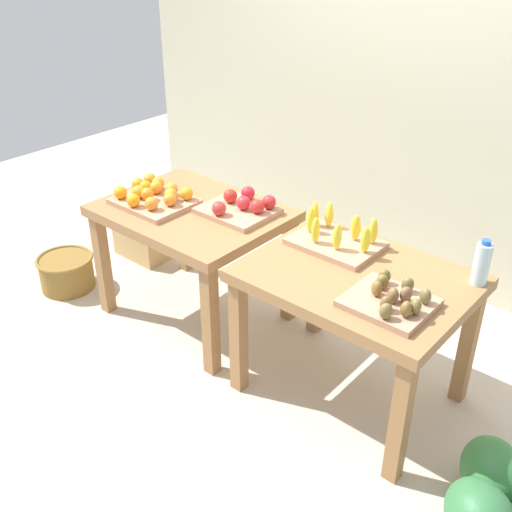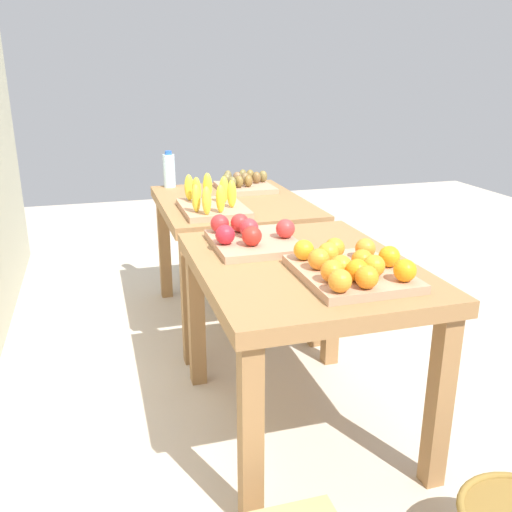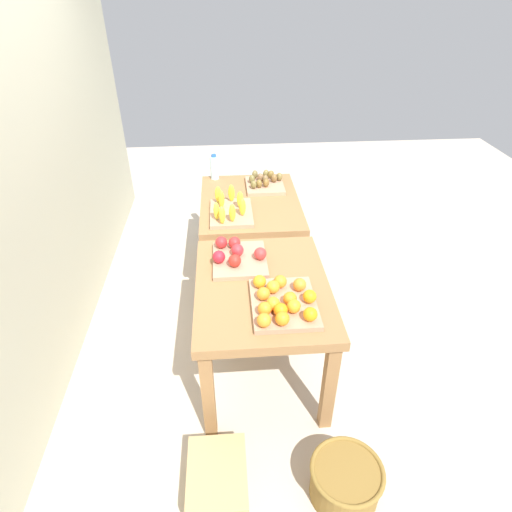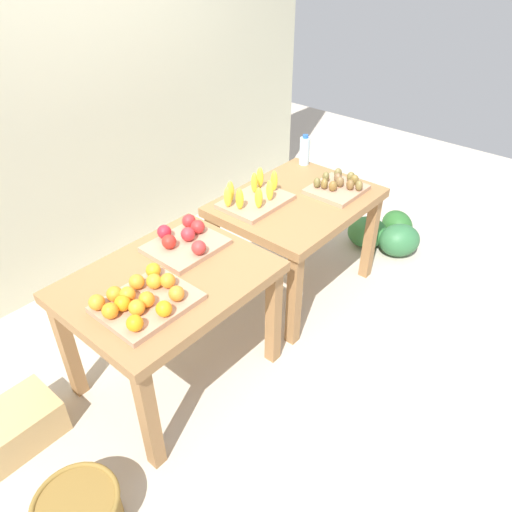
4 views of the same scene
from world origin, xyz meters
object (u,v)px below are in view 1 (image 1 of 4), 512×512
at_px(banana_crate, 336,237).
at_px(cardboard_produce_box, 147,241).
at_px(display_table_left, 193,225).
at_px(wicker_basket, 66,271).
at_px(display_table_right, 356,293).
at_px(apple_bin, 241,207).
at_px(watermelon_pile, 502,503).
at_px(orange_bin, 153,196).
at_px(kiwi_bin, 392,300).
at_px(water_bottle, 482,264).

bearing_deg(banana_crate, cardboard_produce_box, 175.55).
bearing_deg(display_table_left, wicker_basket, -158.42).
relative_size(display_table_left, display_table_right, 1.00).
xyz_separation_m(apple_bin, watermelon_pile, (1.78, -0.41, -0.64)).
height_order(orange_bin, banana_crate, banana_crate).
bearing_deg(orange_bin, kiwi_bin, -1.84).
height_order(display_table_left, display_table_right, same).
relative_size(orange_bin, kiwi_bin, 1.27).
bearing_deg(cardboard_produce_box, banana_crate, -4.45).
height_order(watermelon_pile, wicker_basket, watermelon_pile).
bearing_deg(kiwi_bin, orange_bin, 178.16).
xyz_separation_m(display_table_left, display_table_right, (1.12, 0.00, 0.00)).
height_order(apple_bin, cardboard_produce_box, apple_bin).
bearing_deg(wicker_basket, watermelon_pile, 1.51).
distance_m(banana_crate, water_bottle, 0.72).
distance_m(orange_bin, banana_crate, 1.13).
relative_size(orange_bin, banana_crate, 1.04).
bearing_deg(display_table_right, cardboard_produce_box, 171.26).
height_order(display_table_left, orange_bin, orange_bin).
xyz_separation_m(apple_bin, banana_crate, (0.63, 0.03, 0.01)).
bearing_deg(banana_crate, wicker_basket, -163.69).
relative_size(banana_crate, cardboard_produce_box, 1.10).
height_order(kiwi_bin, wicker_basket, kiwi_bin).
height_order(watermelon_pile, cardboard_produce_box, watermelon_pile).
bearing_deg(orange_bin, watermelon_pile, -4.61).
relative_size(display_table_right, orange_bin, 2.28).
bearing_deg(cardboard_produce_box, display_table_right, -8.74).
xyz_separation_m(banana_crate, wicker_basket, (-1.77, -0.52, -0.65)).
relative_size(wicker_basket, cardboard_produce_box, 0.94).
distance_m(display_table_left, water_bottle, 1.62).
relative_size(kiwi_bin, cardboard_produce_box, 0.90).
distance_m(display_table_right, kiwi_bin, 0.33).
distance_m(wicker_basket, cardboard_produce_box, 0.65).
xyz_separation_m(display_table_right, cardboard_produce_box, (-1.95, 0.30, -0.52)).
bearing_deg(watermelon_pile, display_table_left, 172.36).
relative_size(apple_bin, watermelon_pile, 0.60).
xyz_separation_m(water_bottle, wicker_basket, (-2.47, -0.63, -0.71)).
xyz_separation_m(display_table_right, wicker_basket, (-2.00, -0.35, -0.50)).
xyz_separation_m(water_bottle, watermelon_pile, (0.45, -0.56, -0.71)).
relative_size(apple_bin, kiwi_bin, 1.11).
bearing_deg(display_table_left, display_table_right, 0.00).
bearing_deg(water_bottle, cardboard_produce_box, 179.64).
relative_size(apple_bin, wicker_basket, 1.07).
distance_m(apple_bin, cardboard_produce_box, 1.28).
distance_m(banana_crate, cardboard_produce_box, 1.84).
distance_m(watermelon_pile, wicker_basket, 2.92).
height_order(orange_bin, cardboard_produce_box, orange_bin).
height_order(apple_bin, wicker_basket, apple_bin).
height_order(display_table_right, banana_crate, banana_crate).
bearing_deg(apple_bin, banana_crate, 2.69).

